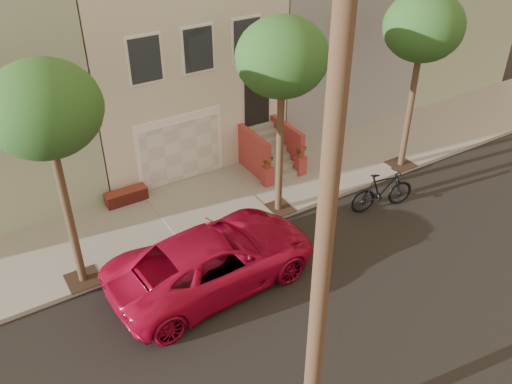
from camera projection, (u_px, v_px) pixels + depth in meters
ground at (327, 294)px, 14.93m from camera, size 90.00×90.00×0.00m
sidewalk at (230, 198)px, 18.70m from camera, size 40.00×3.70×0.15m
house_row at (153, 48)px, 20.88m from camera, size 33.10×11.70×7.00m
tree_left at (44, 111)px, 12.40m from camera, size 2.70×2.57×6.30m
tree_mid at (282, 59)px, 15.25m from camera, size 2.70×2.57×6.30m
tree_right at (424, 28)px, 17.66m from camera, size 2.70×2.57×6.30m
pickup_truck at (214, 259)px, 14.91m from camera, size 6.03×3.08×1.63m
motorcycle at (382, 191)px, 17.97m from camera, size 2.39×1.09×1.38m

